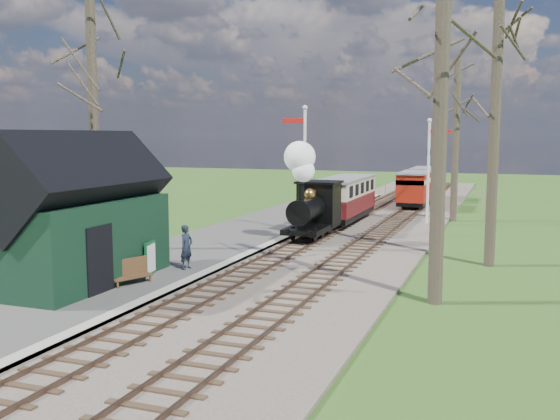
{
  "coord_description": "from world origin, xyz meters",
  "views": [
    {
      "loc": [
        8.37,
        -12.0,
        4.83
      ],
      "look_at": [
        -0.89,
        13.13,
        1.6
      ],
      "focal_mm": 40.0,
      "sensor_mm": 36.0,
      "label": 1
    }
  ],
  "objects_px": {
    "bench": "(129,272)",
    "sign_board": "(150,258)",
    "coach": "(345,197)",
    "red_carriage_a": "(415,188)",
    "station_shed": "(78,217)",
    "semaphore_far": "(430,163)",
    "red_carriage_b": "(425,182)",
    "locomotive": "(311,197)",
    "semaphore_near": "(303,161)",
    "person": "(186,247)"
  },
  "relations": [
    {
      "from": "station_shed",
      "to": "semaphore_near",
      "type": "bearing_deg",
      "value": 73.62
    },
    {
      "from": "coach",
      "to": "red_carriage_b",
      "type": "height_order",
      "value": "coach"
    },
    {
      "from": "semaphore_far",
      "to": "coach",
      "type": "distance_m",
      "value": 4.88
    },
    {
      "from": "semaphore_near",
      "to": "red_carriage_a",
      "type": "relative_size",
      "value": 1.36
    },
    {
      "from": "station_shed",
      "to": "bench",
      "type": "bearing_deg",
      "value": 10.58
    },
    {
      "from": "semaphore_near",
      "to": "red_carriage_a",
      "type": "height_order",
      "value": "semaphore_near"
    },
    {
      "from": "semaphore_near",
      "to": "person",
      "type": "xyz_separation_m",
      "value": [
        -1.25,
        -9.18,
        -2.65
      ]
    },
    {
      "from": "red_carriage_b",
      "to": "station_shed",
      "type": "bearing_deg",
      "value": -102.67
    },
    {
      "from": "semaphore_far",
      "to": "locomotive",
      "type": "height_order",
      "value": "semaphore_far"
    },
    {
      "from": "semaphore_far",
      "to": "red_carriage_b",
      "type": "height_order",
      "value": "semaphore_far"
    },
    {
      "from": "locomotive",
      "to": "red_carriage_b",
      "type": "distance_m",
      "value": 20.02
    },
    {
      "from": "locomotive",
      "to": "bench",
      "type": "height_order",
      "value": "locomotive"
    },
    {
      "from": "coach",
      "to": "red_carriage_a",
      "type": "bearing_deg",
      "value": 72.56
    },
    {
      "from": "sign_board",
      "to": "station_shed",
      "type": "bearing_deg",
      "value": -134.84
    },
    {
      "from": "locomotive",
      "to": "coach",
      "type": "height_order",
      "value": "locomotive"
    },
    {
      "from": "coach",
      "to": "person",
      "type": "xyz_separation_m",
      "value": [
        -2.02,
        -14.06,
        -0.51
      ]
    },
    {
      "from": "semaphore_near",
      "to": "sign_board",
      "type": "height_order",
      "value": "semaphore_near"
    },
    {
      "from": "coach",
      "to": "person",
      "type": "distance_m",
      "value": 14.22
    },
    {
      "from": "semaphore_near",
      "to": "red_carriage_b",
      "type": "relative_size",
      "value": 1.36
    },
    {
      "from": "station_shed",
      "to": "coach",
      "type": "distance_m",
      "value": 17.45
    },
    {
      "from": "red_carriage_a",
      "to": "person",
      "type": "relative_size",
      "value": 2.97
    },
    {
      "from": "semaphore_near",
      "to": "station_shed",
      "type": "bearing_deg",
      "value": -106.38
    },
    {
      "from": "station_shed",
      "to": "red_carriage_b",
      "type": "relative_size",
      "value": 1.38
    },
    {
      "from": "red_carriage_b",
      "to": "person",
      "type": "relative_size",
      "value": 2.97
    },
    {
      "from": "red_carriage_a",
      "to": "bench",
      "type": "bearing_deg",
      "value": -101.95
    },
    {
      "from": "coach",
      "to": "red_carriage_a",
      "type": "distance_m",
      "value": 8.68
    },
    {
      "from": "coach",
      "to": "person",
      "type": "relative_size",
      "value": 4.54
    },
    {
      "from": "red_carriage_b",
      "to": "red_carriage_a",
      "type": "bearing_deg",
      "value": -90.0
    },
    {
      "from": "sign_board",
      "to": "coach",
      "type": "bearing_deg",
      "value": 79.95
    },
    {
      "from": "person",
      "to": "coach",
      "type": "bearing_deg",
      "value": 2.52
    },
    {
      "from": "coach",
      "to": "locomotive",
      "type": "bearing_deg",
      "value": -90.11
    },
    {
      "from": "station_shed",
      "to": "red_carriage_b",
      "type": "bearing_deg",
      "value": 77.33
    },
    {
      "from": "sign_board",
      "to": "bench",
      "type": "bearing_deg",
      "value": -87.87
    },
    {
      "from": "coach",
      "to": "red_carriage_a",
      "type": "height_order",
      "value": "coach"
    },
    {
      "from": "station_shed",
      "to": "red_carriage_b",
      "type": "height_order",
      "value": "station_shed"
    },
    {
      "from": "locomotive",
      "to": "person",
      "type": "bearing_deg",
      "value": -104.11
    },
    {
      "from": "bench",
      "to": "sign_board",
      "type": "bearing_deg",
      "value": 92.13
    },
    {
      "from": "bench",
      "to": "station_shed",
      "type": "bearing_deg",
      "value": -169.42
    },
    {
      "from": "station_shed",
      "to": "sign_board",
      "type": "height_order",
      "value": "station_shed"
    },
    {
      "from": "red_carriage_a",
      "to": "bench",
      "type": "xyz_separation_m",
      "value": [
        -5.26,
        -24.86,
        -0.79
      ]
    },
    {
      "from": "sign_board",
      "to": "bench",
      "type": "distance_m",
      "value": 1.3
    },
    {
      "from": "semaphore_near",
      "to": "bench",
      "type": "distance_m",
      "value": 12.24
    },
    {
      "from": "coach",
      "to": "sign_board",
      "type": "distance_m",
      "value": 15.55
    },
    {
      "from": "station_shed",
      "to": "semaphore_far",
      "type": "relative_size",
      "value": 1.1
    },
    {
      "from": "bench",
      "to": "person",
      "type": "distance_m",
      "value": 2.63
    },
    {
      "from": "semaphore_far",
      "to": "red_carriage_b",
      "type": "relative_size",
      "value": 1.25
    },
    {
      "from": "station_shed",
      "to": "bench",
      "type": "distance_m",
      "value": 2.38
    },
    {
      "from": "sign_board",
      "to": "red_carriage_b",
      "type": "bearing_deg",
      "value": 79.65
    },
    {
      "from": "station_shed",
      "to": "red_carriage_a",
      "type": "distance_m",
      "value": 26.11
    },
    {
      "from": "locomotive",
      "to": "semaphore_near",
      "type": "bearing_deg",
      "value": 122.86
    }
  ]
}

